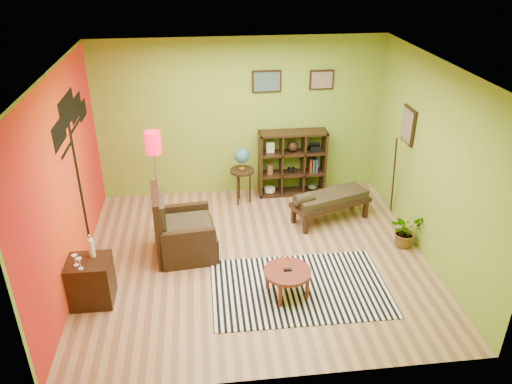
{
  "coord_description": "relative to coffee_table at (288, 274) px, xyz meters",
  "views": [
    {
      "loc": [
        -0.71,
        -6.05,
        4.24
      ],
      "look_at": [
        0.02,
        0.11,
        1.05
      ],
      "focal_mm": 35.0,
      "sensor_mm": 36.0,
      "label": 1
    }
  ],
  "objects": [
    {
      "name": "floor_lamp",
      "position": [
        -1.74,
        1.87,
        1.03
      ],
      "size": [
        0.25,
        0.25,
        1.67
      ],
      "color": "silver",
      "rests_on": "ground"
    },
    {
      "name": "potted_plant",
      "position": [
        1.98,
        0.95,
        -0.12
      ],
      "size": [
        0.65,
        0.68,
        0.42
      ],
      "primitive_type": "imported",
      "rotation": [
        0.0,
        0.0,
        0.41
      ],
      "color": "#26661E",
      "rests_on": "ground"
    },
    {
      "name": "globe_table",
      "position": [
        -0.35,
        2.64,
        0.45
      ],
      "size": [
        0.42,
        0.42,
        1.03
      ],
      "color": "black",
      "rests_on": "ground"
    },
    {
      "name": "side_cabinet",
      "position": [
        -2.52,
        0.16,
        -0.01
      ],
      "size": [
        0.53,
        0.48,
        0.94
      ],
      "color": "black",
      "rests_on": "ground"
    },
    {
      "name": "armchair",
      "position": [
        -1.39,
        1.13,
        -0.01
      ],
      "size": [
        0.95,
        0.95,
        1.05
      ],
      "color": "black",
      "rests_on": "ground"
    },
    {
      "name": "room_shell",
      "position": [
        -0.41,
        0.87,
        1.47
      ],
      "size": [
        5.04,
        4.54,
        2.82
      ],
      "color": "olive",
      "rests_on": "ground"
    },
    {
      "name": "bench",
      "position": [
        1.01,
        1.82,
        0.07
      ],
      "size": [
        1.41,
        0.88,
        0.61
      ],
      "color": "black",
      "rests_on": "ground"
    },
    {
      "name": "ground",
      "position": [
        -0.32,
        0.86,
        -0.33
      ],
      "size": [
        5.0,
        5.0,
        0.0
      ],
      "primitive_type": "plane",
      "color": "tan",
      "rests_on": "ground"
    },
    {
      "name": "zebra_rug",
      "position": [
        0.19,
        0.1,
        -0.32
      ],
      "size": [
        2.37,
        1.52,
        0.01
      ],
      "primitive_type": "cube",
      "rotation": [
        0.0,
        0.0,
        -0.01
      ],
      "color": "white",
      "rests_on": "ground"
    },
    {
      "name": "coffee_table",
      "position": [
        0.0,
        0.0,
        0.0
      ],
      "size": [
        0.62,
        0.62,
        0.4
      ],
      "color": "maroon",
      "rests_on": "ground"
    },
    {
      "name": "cube_shelf",
      "position": [
        0.6,
        2.89,
        0.27
      ],
      "size": [
        1.2,
        0.35,
        1.2
      ],
      "color": "black",
      "rests_on": "ground"
    }
  ]
}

